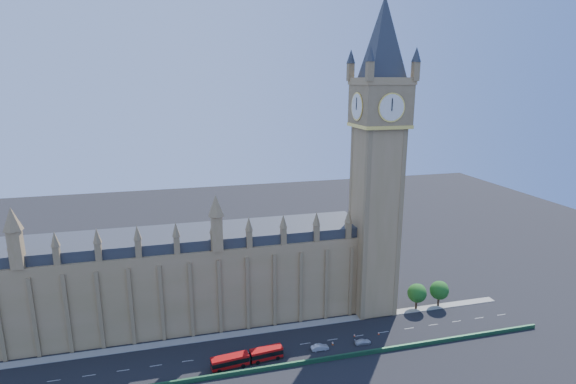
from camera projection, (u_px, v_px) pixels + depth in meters
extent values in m
plane|color=black|center=(263.00, 350.00, 121.93)|extent=(400.00, 400.00, 0.00)
cube|color=olive|center=(166.00, 283.00, 133.58)|extent=(120.00, 20.00, 25.00)
cube|color=#2D3035|center=(162.00, 239.00, 130.22)|extent=(120.00, 18.00, 3.00)
cube|color=olive|center=(374.00, 222.00, 137.31)|extent=(12.00, 12.00, 58.00)
cube|color=olive|center=(380.00, 106.00, 128.91)|extent=(14.00, 14.00, 12.00)
cylinder|color=silver|center=(392.00, 108.00, 122.19)|extent=(7.20, 0.30, 7.20)
cube|color=olive|center=(381.00, 81.00, 127.23)|extent=(14.50, 14.50, 2.00)
cube|color=#1E4C2D|center=(270.00, 368.00, 113.33)|extent=(160.00, 0.60, 1.20)
cube|color=gray|center=(257.00, 331.00, 130.85)|extent=(160.00, 3.00, 0.16)
cylinder|color=#382619|center=(416.00, 303.00, 143.41)|extent=(0.70, 0.70, 4.00)
sphere|color=#154F19|center=(417.00, 293.00, 142.57)|extent=(6.00, 6.00, 6.00)
sphere|color=#154F19|center=(419.00, 291.00, 142.90)|extent=(4.38, 4.38, 4.38)
cylinder|color=#382619|center=(438.00, 300.00, 145.34)|extent=(0.70, 0.70, 4.00)
sphere|color=#154F19|center=(439.00, 290.00, 144.50)|extent=(6.00, 6.00, 6.00)
sphere|color=#154F19|center=(441.00, 288.00, 144.84)|extent=(4.38, 4.38, 4.38)
cube|color=#AA0B0C|center=(230.00, 362.00, 114.08)|extent=(9.83, 3.70, 3.20)
cube|color=#AA0B0C|center=(266.00, 354.00, 117.41)|extent=(8.77, 3.58, 3.20)
cube|color=black|center=(230.00, 361.00, 113.99)|extent=(9.89, 3.76, 1.22)
cube|color=black|center=(266.00, 353.00, 117.32)|extent=(8.83, 3.64, 1.22)
cylinder|color=black|center=(247.00, 359.00, 115.69)|extent=(1.11, 2.64, 2.56)
cylinder|color=black|center=(219.00, 371.00, 112.08)|extent=(1.09, 0.43, 1.07)
cylinder|color=black|center=(217.00, 365.00, 114.50)|extent=(1.09, 0.43, 1.07)
cylinder|color=black|center=(243.00, 366.00, 114.18)|extent=(1.09, 0.43, 1.07)
cylinder|color=black|center=(240.00, 360.00, 116.60)|extent=(1.09, 0.43, 1.07)
cylinder|color=black|center=(258.00, 363.00, 115.52)|extent=(1.09, 0.43, 1.07)
cylinder|color=black|center=(255.00, 357.00, 117.94)|extent=(1.09, 0.43, 1.07)
cylinder|color=black|center=(278.00, 358.00, 117.39)|extent=(1.09, 0.43, 1.07)
cylinder|color=black|center=(275.00, 353.00, 119.81)|extent=(1.09, 0.43, 1.07)
imported|color=#3F4147|center=(263.00, 353.00, 119.01)|extent=(4.91, 2.34, 1.62)
imported|color=#AFB1B8|center=(320.00, 347.00, 121.73)|extent=(4.80, 1.72, 1.58)
imported|color=silver|center=(363.00, 342.00, 124.57)|extent=(4.61, 1.90, 1.33)
cube|color=black|center=(354.00, 336.00, 128.28)|extent=(0.48, 0.48, 0.04)
cone|color=#EC3E0C|center=(354.00, 335.00, 128.19)|extent=(0.53, 0.53, 0.75)
cylinder|color=white|center=(354.00, 335.00, 128.17)|extent=(0.36, 0.36, 0.13)
cube|color=black|center=(333.00, 344.00, 124.57)|extent=(0.59, 0.59, 0.04)
cone|color=#F45C0C|center=(333.00, 343.00, 124.48)|extent=(0.65, 0.65, 0.78)
cylinder|color=white|center=(333.00, 343.00, 124.45)|extent=(0.38, 0.38, 0.13)
cube|color=black|center=(333.00, 345.00, 124.24)|extent=(0.56, 0.56, 0.04)
cone|color=#FF5F0D|center=(333.00, 344.00, 124.15)|extent=(0.62, 0.62, 0.78)
cylinder|color=white|center=(333.00, 343.00, 124.13)|extent=(0.38, 0.38, 0.13)
cube|color=black|center=(379.00, 334.00, 129.29)|extent=(0.52, 0.52, 0.04)
cone|color=#F13F0C|center=(379.00, 333.00, 129.21)|extent=(0.57, 0.57, 0.74)
cylinder|color=white|center=(379.00, 333.00, 129.18)|extent=(0.36, 0.36, 0.13)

